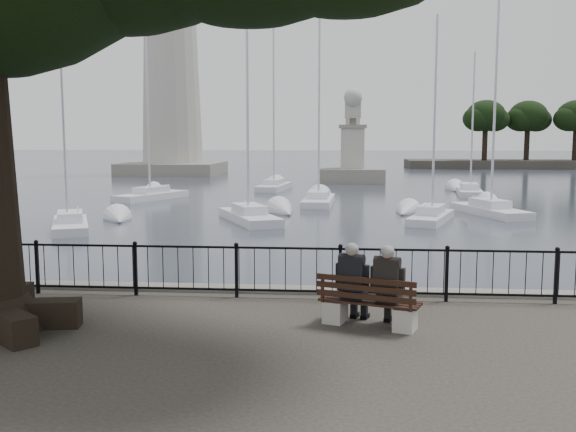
# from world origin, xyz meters

# --- Properties ---
(harbor) EXTENTS (260.00, 260.00, 1.20)m
(harbor) POSITION_xyz_m (0.00, 3.00, -0.50)
(harbor) COLOR slate
(harbor) RESTS_ON ground
(railing) EXTENTS (22.06, 0.06, 1.00)m
(railing) POSITION_xyz_m (0.00, 2.50, 0.56)
(railing) COLOR black
(railing) RESTS_ON ground
(bench) EXTENTS (1.72, 1.01, 0.87)m
(bench) POSITION_xyz_m (1.47, 0.74, 0.30)
(bench) COLOR #A5A297
(bench) RESTS_ON ground
(person_left) EXTENTS (0.55, 0.76, 1.38)m
(person_left) POSITION_xyz_m (1.23, 0.92, 0.64)
(person_left) COLOR black
(person_left) RESTS_ON ground
(person_right) EXTENTS (0.55, 0.76, 1.38)m
(person_right) POSITION_xyz_m (1.79, 0.73, 0.64)
(person_right) COLOR black
(person_right) RESTS_ON ground
(lighthouse) EXTENTS (10.65, 10.65, 32.37)m
(lighthouse) POSITION_xyz_m (-18.00, 62.00, 12.71)
(lighthouse) COLOR slate
(lighthouse) RESTS_ON ground
(lion_monument) EXTENTS (5.79, 5.79, 8.60)m
(lion_monument) POSITION_xyz_m (2.00, 49.94, 1.14)
(lion_monument) COLOR slate
(lion_monument) RESTS_ON ground
(sailboat_a) EXTENTS (3.36, 5.33, 9.42)m
(sailboat_a) POSITION_xyz_m (-11.04, 17.91, -0.71)
(sailboat_a) COLOR silver
(sailboat_a) RESTS_ON ground
(sailboat_b) EXTENTS (3.91, 6.03, 12.55)m
(sailboat_b) POSITION_xyz_m (-3.46, 21.30, -0.65)
(sailboat_b) COLOR silver
(sailboat_b) RESTS_ON ground
(sailboat_c) EXTENTS (2.99, 5.35, 10.00)m
(sailboat_c) POSITION_xyz_m (5.41, 22.03, -0.69)
(sailboat_c) COLOR silver
(sailboat_c) RESTS_ON ground
(sailboat_d) EXTENTS (3.39, 6.09, 11.40)m
(sailboat_d) POSITION_xyz_m (8.89, 25.09, -0.68)
(sailboat_d) COLOR silver
(sailboat_d) RESTS_ON ground
(sailboat_e) EXTENTS (3.92, 6.14, 12.92)m
(sailboat_e) POSITION_xyz_m (-11.60, 32.15, -0.64)
(sailboat_e) COLOR silver
(sailboat_e) RESTS_ON ground
(sailboat_f) EXTENTS (1.91, 6.12, 13.47)m
(sailboat_f) POSITION_xyz_m (-0.36, 29.66, -0.63)
(sailboat_f) COLOR silver
(sailboat_f) RESTS_ON ground
(sailboat_g) EXTENTS (2.26, 5.87, 10.26)m
(sailboat_g) POSITION_xyz_m (10.23, 37.42, -0.70)
(sailboat_g) COLOR silver
(sailboat_g) RESTS_ON ground
(sailboat_h) EXTENTS (2.42, 6.35, 13.07)m
(sailboat_h) POSITION_xyz_m (-4.26, 40.75, -0.64)
(sailboat_h) COLOR silver
(sailboat_h) RESTS_ON ground
(far_shore) EXTENTS (30.00, 8.60, 9.18)m
(far_shore) POSITION_xyz_m (25.54, 79.46, 3.00)
(far_shore) COLOR #2F2C27
(far_shore) RESTS_ON ground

